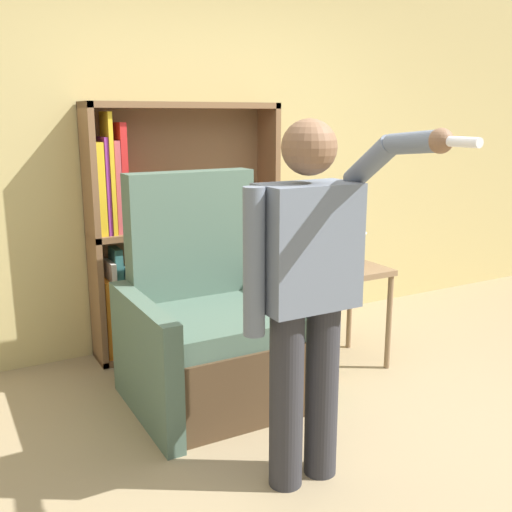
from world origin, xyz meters
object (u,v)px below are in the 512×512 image
(person_standing, at_px, (308,285))
(side_table, at_px, (345,284))
(table_lamp, at_px, (347,226))
(armchair, at_px, (212,333))
(bookcase, at_px, (165,235))

(person_standing, relative_size, side_table, 2.42)
(side_table, relative_size, table_lamp, 1.83)
(side_table, height_order, table_lamp, table_lamp)
(armchair, height_order, person_standing, person_standing)
(person_standing, height_order, side_table, person_standing)
(side_table, bearing_deg, person_standing, -134.28)
(person_standing, bearing_deg, armchair, 90.42)
(bookcase, xyz_separation_m, side_table, (0.92, -0.83, -0.27))
(armchair, xyz_separation_m, person_standing, (0.01, -0.97, 0.53))
(armchair, bearing_deg, person_standing, -89.58)
(bookcase, distance_m, table_lamp, 1.24)
(person_standing, bearing_deg, side_table, 45.72)
(armchair, bearing_deg, bookcase, 87.20)
(table_lamp, bearing_deg, person_standing, -134.28)
(person_standing, bearing_deg, table_lamp, 45.72)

